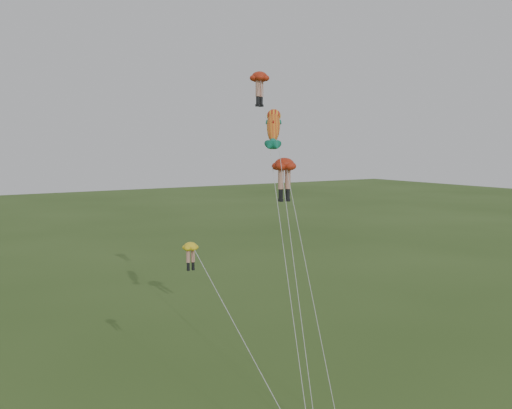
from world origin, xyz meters
TOP-DOWN VIEW (x-y plane):
  - legs_kite_red_high at (4.22, 11.77)m, footprint 6.97×14.69m
  - legs_kite_red_mid at (2.94, 6.96)m, footprint 3.65×9.53m
  - legs_kite_yellow at (-4.38, 4.63)m, footprint 1.80×10.18m
  - fish_kite at (1.92, 6.70)m, footprint 4.08×9.40m

SIDE VIEW (x-z plane):
  - legs_kite_yellow at x=-4.38m, z-range 3.68..12.73m
  - legs_kite_red_mid at x=2.94m, z-range 5.94..19.31m
  - fish_kite at x=1.92m, z-range 6.92..23.52m
  - legs_kite_red_high at x=4.22m, z-range 8.75..27.99m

